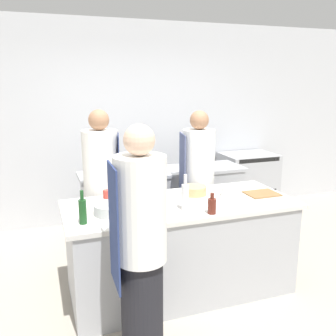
% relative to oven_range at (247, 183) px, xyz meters
% --- Properties ---
extents(ground_plane, '(16.00, 16.00, 0.00)m').
position_rel_oven_range_xyz_m(ground_plane, '(-1.81, -1.78, -0.45)').
color(ground_plane, '#A89E8E').
extents(wall_back, '(8.00, 0.06, 2.80)m').
position_rel_oven_range_xyz_m(wall_back, '(-1.81, 0.35, 0.95)').
color(wall_back, silver).
rests_on(wall_back, ground_plane).
extents(prep_counter, '(2.13, 0.90, 0.89)m').
position_rel_oven_range_xyz_m(prep_counter, '(-1.81, -1.78, -0.00)').
color(prep_counter, '#A8AAAF').
rests_on(prep_counter, ground_plane).
extents(pass_counter, '(2.11, 0.57, 0.89)m').
position_rel_oven_range_xyz_m(pass_counter, '(-1.54, -0.51, -0.00)').
color(pass_counter, '#A8AAAF').
rests_on(pass_counter, ground_plane).
extents(oven_range, '(0.80, 0.60, 0.90)m').
position_rel_oven_range_xyz_m(oven_range, '(0.00, 0.00, 0.00)').
color(oven_range, '#A8AAAF').
rests_on(oven_range, ground_plane).
extents(chef_at_prep_near, '(0.37, 0.35, 1.73)m').
position_rel_oven_range_xyz_m(chef_at_prep_near, '(-2.41, -2.56, 0.42)').
color(chef_at_prep_near, black).
rests_on(chef_at_prep_near, ground_plane).
extents(chef_at_stove, '(0.40, 0.39, 1.71)m').
position_rel_oven_range_xyz_m(chef_at_stove, '(-2.42, -1.10, 0.41)').
color(chef_at_stove, black).
rests_on(chef_at_stove, ground_plane).
extents(chef_at_pass_far, '(0.40, 0.39, 1.67)m').
position_rel_oven_range_xyz_m(chef_at_pass_far, '(-1.33, -1.09, 0.39)').
color(chef_at_pass_far, black).
rests_on(chef_at_pass_far, ground_plane).
extents(bottle_olive_oil, '(0.08, 0.08, 0.27)m').
position_rel_oven_range_xyz_m(bottle_olive_oil, '(-2.24, -1.71, 0.55)').
color(bottle_olive_oil, '#B2A84C').
rests_on(bottle_olive_oil, prep_counter).
extents(bottle_vinegar, '(0.06, 0.06, 0.32)m').
position_rel_oven_range_xyz_m(bottle_vinegar, '(-1.85, -1.98, 0.57)').
color(bottle_vinegar, silver).
rests_on(bottle_vinegar, prep_counter).
extents(bottle_wine, '(0.07, 0.07, 0.18)m').
position_rel_oven_range_xyz_m(bottle_wine, '(-1.67, -2.14, 0.51)').
color(bottle_wine, '#5B2319').
rests_on(bottle_wine, prep_counter).
extents(bottle_cooking_oil, '(0.06, 0.06, 0.27)m').
position_rel_oven_range_xyz_m(bottle_cooking_oil, '(-2.72, -2.01, 0.55)').
color(bottle_cooking_oil, '#19471E').
rests_on(bottle_cooking_oil, prep_counter).
extents(bowl_mixing_large, '(0.24, 0.24, 0.08)m').
position_rel_oven_range_xyz_m(bowl_mixing_large, '(-1.59, -1.59, 0.48)').
color(bowl_mixing_large, tan).
rests_on(bowl_mixing_large, prep_counter).
extents(bowl_prep_small, '(0.28, 0.28, 0.09)m').
position_rel_oven_range_xyz_m(bowl_prep_small, '(-2.48, -1.87, 0.48)').
color(bowl_prep_small, '#B7BABC').
rests_on(bowl_prep_small, prep_counter).
extents(bowl_ceramic_blue, '(0.16, 0.16, 0.09)m').
position_rel_oven_range_xyz_m(bowl_ceramic_blue, '(-2.08, -1.75, 0.48)').
color(bowl_ceramic_blue, tan).
rests_on(bowl_ceramic_blue, prep_counter).
extents(bowl_wooden_salad, '(0.16, 0.16, 0.09)m').
position_rel_oven_range_xyz_m(bowl_wooden_salad, '(-1.28, -1.74, 0.48)').
color(bowl_wooden_salad, white).
rests_on(bowl_wooden_salad, prep_counter).
extents(cup, '(0.07, 0.07, 0.08)m').
position_rel_oven_range_xyz_m(cup, '(-2.43, -1.42, 0.48)').
color(cup, '#B2382D').
rests_on(cup, prep_counter).
extents(cutting_board, '(0.31, 0.25, 0.01)m').
position_rel_oven_range_xyz_m(cutting_board, '(-0.96, -1.81, 0.45)').
color(cutting_board, olive).
rests_on(cutting_board, prep_counter).
extents(stockpot, '(0.23, 0.23, 0.17)m').
position_rel_oven_range_xyz_m(stockpot, '(-1.04, -0.56, 0.53)').
color(stockpot, '#A8AAAF').
rests_on(stockpot, pass_counter).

